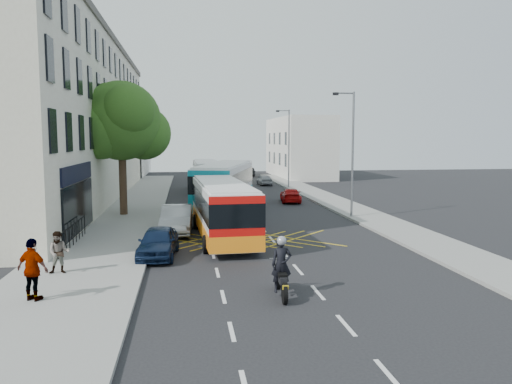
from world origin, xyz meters
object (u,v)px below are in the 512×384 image
object	(u,v)px
lamp_near	(351,147)
motorbike	(281,268)
distant_car_dark	(248,172)
pedestrian_far	(33,270)
pedestrian_near	(59,252)
distant_car_grey	(206,177)
parked_car_blue	(158,242)
street_tree	(121,122)
distant_car_silver	(264,180)
red_hatchback	(291,195)
bus_mid	(225,184)
lamp_far	(288,144)
parked_car_silver	(176,219)
bus_near	(222,209)
bus_far	(207,176)

from	to	relation	value
lamp_near	motorbike	xyz separation A→B (m)	(-7.50, -15.21, -3.66)
distant_car_dark	pedestrian_far	bearing A→B (deg)	73.82
pedestrian_near	distant_car_grey	bearing A→B (deg)	76.54
parked_car_blue	pedestrian_near	distance (m)	4.46
street_tree	parked_car_blue	size ratio (longest dim) A/B	2.25
distant_car_silver	pedestrian_far	size ratio (longest dim) A/B	1.79
red_hatchback	pedestrian_far	distance (m)	27.22
distant_car_silver	bus_mid	bearing A→B (deg)	70.76
motorbike	distant_car_grey	bearing A→B (deg)	93.79
street_tree	bus_mid	size ratio (longest dim) A/B	0.72
red_hatchback	parked_car_blue	bearing A→B (deg)	69.19
distant_car_silver	distant_car_grey	bearing A→B (deg)	-41.91
distant_car_grey	distant_car_dark	xyz separation A→B (m)	(6.15, 7.56, 0.02)
distant_car_grey	pedestrian_near	size ratio (longest dim) A/B	2.66
bus_mid	pedestrian_far	bearing A→B (deg)	-95.17
lamp_near	bus_mid	distance (m)	10.40
lamp_near	distant_car_dark	size ratio (longest dim) A/B	2.16
lamp_far	parked_car_silver	bearing A→B (deg)	-115.25
lamp_far	bus_mid	xyz separation A→B (m)	(-7.64, -13.56, -2.86)
bus_near	motorbike	distance (m)	10.15
pedestrian_near	distant_car_dark	bearing A→B (deg)	71.15
lamp_far	bus_near	bearing A→B (deg)	-109.06
lamp_near	pedestrian_far	size ratio (longest dim) A/B	4.06
street_tree	pedestrian_near	size ratio (longest dim) A/B	5.50
lamp_far	pedestrian_near	xyz separation A→B (m)	(-15.30, -31.81, -3.67)
distant_car_dark	pedestrian_near	xyz separation A→B (m)	(-13.31, -48.94, 0.34)
bus_near	pedestrian_far	size ratio (longest dim) A/B	5.36
distant_car_dark	pedestrian_near	size ratio (longest dim) A/B	2.31
lamp_near	lamp_far	world-z (taller)	same
street_tree	bus_near	world-z (taller)	street_tree
street_tree	bus_near	bearing A→B (deg)	-53.45
lamp_near	parked_car_blue	size ratio (longest dim) A/B	2.04
bus_near	pedestrian_far	world-z (taller)	bus_near
parked_car_blue	distant_car_dark	xyz separation A→B (m)	(9.81, 46.19, -0.06)
parked_car_silver	motorbike	bearing A→B (deg)	-70.79
pedestrian_far	distant_car_silver	bearing A→B (deg)	-80.79
red_hatchback	pedestrian_far	world-z (taller)	pedestrian_far
lamp_near	pedestrian_far	xyz separation A→B (m)	(-15.31, -14.98, -3.48)
distant_car_grey	pedestrian_far	distance (m)	45.13
distant_car_grey	pedestrian_far	bearing A→B (deg)	-100.31
bus_mid	motorbike	world-z (taller)	bus_mid
street_tree	distant_car_dark	xyz separation A→B (m)	(12.72, 34.16, -5.68)
lamp_far	pedestrian_far	xyz separation A→B (m)	(-15.31, -34.98, -3.48)
street_tree	bus_far	xyz separation A→B (m)	(6.19, 15.15, -4.72)
motorbike	distant_car_silver	world-z (taller)	motorbike
lamp_near	bus_near	bearing A→B (deg)	-149.36
pedestrian_far	parked_car_blue	bearing A→B (deg)	-92.41
motorbike	red_hatchback	distance (m)	24.61
bus_near	bus_mid	world-z (taller)	bus_mid
motorbike	bus_mid	bearing A→B (deg)	93.37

